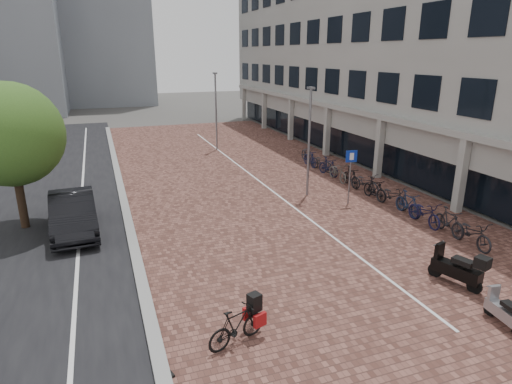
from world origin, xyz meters
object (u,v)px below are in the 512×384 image
object	(u,v)px
car_dark	(73,213)
hero_bike	(237,325)
scooter_mid	(457,267)
parking_sign	(350,168)
scooter_front	(506,311)

from	to	relation	value
car_dark	hero_bike	world-z (taller)	car_dark
hero_bike	scooter_mid	bearing A→B (deg)	-105.86
car_dark	parking_sign	distance (m)	12.04
parking_sign	car_dark	bearing A→B (deg)	-176.04
car_dark	scooter_front	size ratio (longest dim) A/B	3.41
car_dark	scooter_front	world-z (taller)	car_dark
hero_bike	scooter_mid	size ratio (longest dim) A/B	0.97
scooter_front	parking_sign	world-z (taller)	parking_sign
car_dark	scooter_mid	size ratio (longest dim) A/B	2.69
scooter_front	parking_sign	distance (m)	9.91
hero_bike	parking_sign	distance (m)	11.43
hero_bike	parking_sign	bearing A→B (deg)	-64.17
car_dark	parking_sign	bearing A→B (deg)	-7.54
scooter_front	scooter_mid	distance (m)	2.16
scooter_mid	hero_bike	bearing A→B (deg)	165.84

